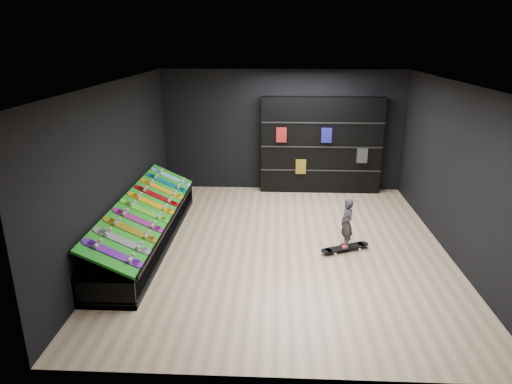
{
  "coord_description": "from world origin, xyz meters",
  "views": [
    {
      "loc": [
        -0.12,
        -7.79,
        3.73
      ],
      "look_at": [
        -0.5,
        0.2,
        1.0
      ],
      "focal_mm": 32.0,
      "sensor_mm": 36.0,
      "label": 1
    }
  ],
  "objects_px": {
    "display_rack": "(147,231)",
    "floor_skateboard": "(345,249)",
    "child": "(346,233)",
    "back_shelving": "(321,145)"
  },
  "relations": [
    {
      "from": "display_rack",
      "to": "back_shelving",
      "type": "distance_m",
      "value": 4.92
    },
    {
      "from": "floor_skateboard",
      "to": "back_shelving",
      "type": "bearing_deg",
      "value": 67.9
    },
    {
      "from": "display_rack",
      "to": "floor_skateboard",
      "type": "distance_m",
      "value": 3.71
    },
    {
      "from": "display_rack",
      "to": "back_shelving",
      "type": "xyz_separation_m",
      "value": [
        3.51,
        3.32,
        0.93
      ]
    },
    {
      "from": "back_shelving",
      "to": "child",
      "type": "relative_size",
      "value": 5.35
    },
    {
      "from": "display_rack",
      "to": "floor_skateboard",
      "type": "xyz_separation_m",
      "value": [
        3.7,
        -0.16,
        -0.2
      ]
    },
    {
      "from": "floor_skateboard",
      "to": "child",
      "type": "height_order",
      "value": "child"
    },
    {
      "from": "display_rack",
      "to": "child",
      "type": "relative_size",
      "value": 8.12
    },
    {
      "from": "back_shelving",
      "to": "child",
      "type": "bearing_deg",
      "value": -86.95
    },
    {
      "from": "floor_skateboard",
      "to": "child",
      "type": "relative_size",
      "value": 1.77
    }
  ]
}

